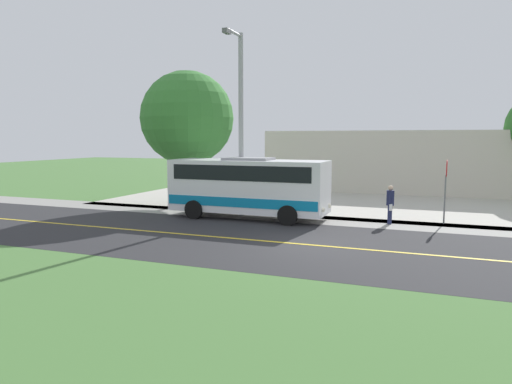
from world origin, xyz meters
TOP-DOWN VIEW (x-y plane):
  - ground_plane at (0.00, 0.00)m, footprint 120.00×120.00m
  - road_surface at (0.00, 0.00)m, footprint 8.00×100.00m
  - sidewalk at (-5.20, 0.00)m, footprint 2.40×100.00m
  - parking_lot_surface at (-12.40, 3.00)m, footprint 14.00×36.00m
  - road_centre_line at (0.00, 0.00)m, footprint 0.16×100.00m
  - shuttle_bus_front at (-4.49, -4.07)m, footprint 2.63×7.64m
  - pedestrian_with_bags at (-5.31, 2.44)m, footprint 0.72×0.34m
  - stop_sign at (-6.10, 4.72)m, footprint 0.76×0.07m
  - street_light_pole at (-4.89, -4.66)m, footprint 1.97×0.24m
  - tree_curbside at (-7.40, -8.99)m, footprint 5.29×5.29m
  - commercial_building at (-21.40, 2.84)m, footprint 10.00×20.80m

SIDE VIEW (x-z plane):
  - ground_plane at x=0.00m, z-range 0.00..0.00m
  - sidewalk at x=-5.20m, z-range 0.00..0.01m
  - parking_lot_surface at x=-12.40m, z-range 0.00..0.01m
  - road_surface at x=0.00m, z-range 0.00..0.01m
  - road_centre_line at x=0.00m, z-range 0.01..0.01m
  - pedestrian_with_bags at x=-5.31m, z-range 0.07..1.81m
  - shuttle_bus_front at x=-4.49m, z-range 0.15..3.06m
  - stop_sign at x=-6.10m, z-range 0.52..3.40m
  - commercial_building at x=-21.40m, z-range 0.00..4.36m
  - street_light_pole at x=-4.89m, z-range 0.41..9.22m
  - tree_curbside at x=-7.40m, z-range 1.15..8.77m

